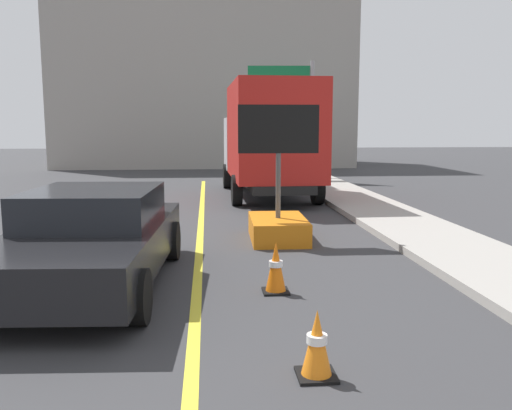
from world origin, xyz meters
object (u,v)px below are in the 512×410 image
(box_truck, at_px, (269,138))
(highway_guide_sign, at_px, (293,99))
(traffic_cone_mid_lane, at_px, (317,344))
(traffic_cone_far_lane, at_px, (276,268))
(pickup_car, at_px, (92,238))
(arrow_board_trailer, at_px, (278,216))

(box_truck, relative_size, highway_guide_sign, 1.43)
(traffic_cone_mid_lane, relative_size, traffic_cone_far_lane, 0.89)
(pickup_car, bearing_deg, traffic_cone_far_lane, -12.70)
(pickup_car, bearing_deg, arrow_board_trailer, 43.41)
(arrow_board_trailer, distance_m, pickup_car, 4.22)
(pickup_car, bearing_deg, traffic_cone_mid_lane, -50.01)
(box_truck, xyz_separation_m, highway_guide_sign, (1.66, 5.46, 1.51))
(arrow_board_trailer, height_order, pickup_car, arrow_board_trailer)
(box_truck, bearing_deg, highway_guide_sign, 73.12)
(arrow_board_trailer, bearing_deg, pickup_car, -136.59)
(traffic_cone_far_lane, bearing_deg, traffic_cone_mid_lane, -88.88)
(traffic_cone_mid_lane, bearing_deg, pickup_car, 129.99)
(highway_guide_sign, distance_m, traffic_cone_far_lane, 16.18)
(traffic_cone_mid_lane, height_order, traffic_cone_far_lane, traffic_cone_far_lane)
(highway_guide_sign, height_order, traffic_cone_far_lane, highway_guide_sign)
(pickup_car, relative_size, traffic_cone_mid_lane, 7.51)
(highway_guide_sign, bearing_deg, box_truck, -106.88)
(box_truck, distance_m, traffic_cone_mid_lane, 12.88)
(highway_guide_sign, xyz_separation_m, traffic_cone_mid_lane, (-2.68, -18.19, -3.11))
(traffic_cone_mid_lane, distance_m, traffic_cone_far_lane, 2.55)
(box_truck, height_order, highway_guide_sign, highway_guide_sign)
(arrow_board_trailer, bearing_deg, traffic_cone_mid_lane, -94.15)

